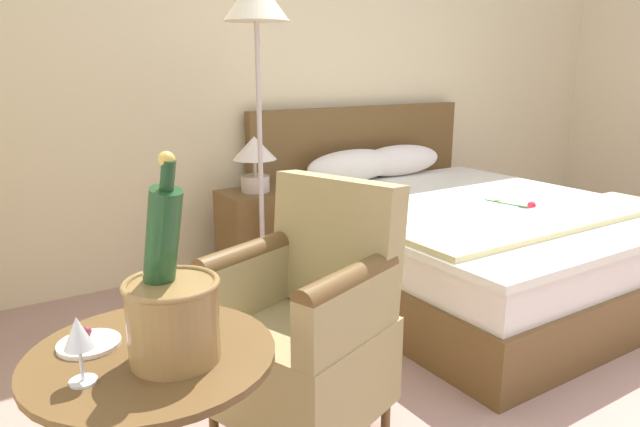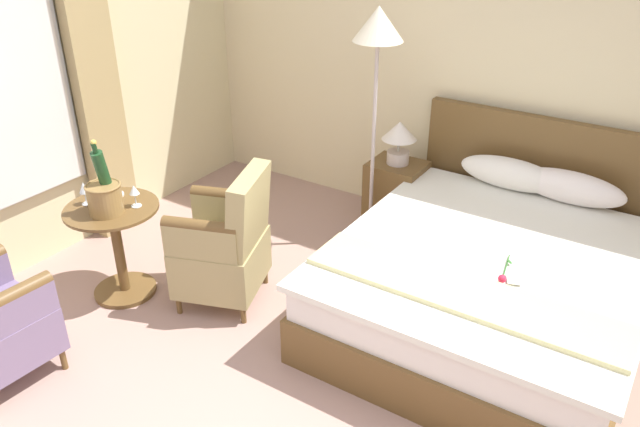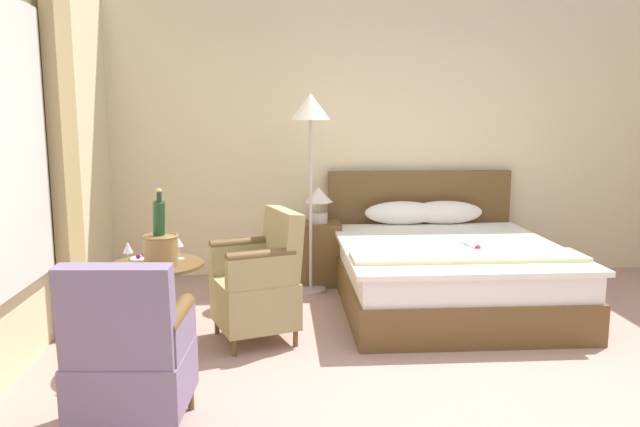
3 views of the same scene
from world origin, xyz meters
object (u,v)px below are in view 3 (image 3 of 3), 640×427
(bedside_lamp, at_px, (319,200))
(snack_plate, at_px, (142,258))
(wine_glass_near_bucket, at_px, (179,244))
(side_table_round, at_px, (159,306))
(champagne_bucket, at_px, (161,245))
(wine_glass_near_edge, at_px, (128,249))
(armchair_facing_bed, at_px, (129,356))
(bed, at_px, (444,268))
(nightstand, at_px, (319,253))
(floor_lamp_brass, at_px, (310,124))
(armchair_by_window, at_px, (259,283))

(bedside_lamp, bearing_deg, snack_plate, -127.87)
(bedside_lamp, distance_m, wine_glass_near_bucket, 2.00)
(snack_plate, bearing_deg, side_table_round, -43.50)
(champagne_bucket, xyz_separation_m, wine_glass_near_edge, (-0.21, 0.00, -0.02))
(wine_glass_near_bucket, relative_size, wine_glass_near_edge, 0.95)
(champagne_bucket, xyz_separation_m, armchair_facing_bed, (-0.01, -0.92, -0.38))
(bed, xyz_separation_m, snack_plate, (-2.36, -1.01, 0.37))
(nightstand, height_order, wine_glass_near_bucket, wine_glass_near_bucket)
(wine_glass_near_edge, bearing_deg, floor_lamp_brass, 51.75)
(bedside_lamp, bearing_deg, wine_glass_near_edge, -126.11)
(champagne_bucket, height_order, wine_glass_near_edge, champagne_bucket)
(armchair_by_window, bearing_deg, snack_plate, -164.12)
(side_table_round, relative_size, armchair_facing_bed, 0.71)
(armchair_by_window, bearing_deg, wine_glass_near_bucket, -155.69)
(side_table_round, distance_m, wine_glass_near_edge, 0.44)
(nightstand, relative_size, champagne_bucket, 1.19)
(armchair_by_window, xyz_separation_m, armchair_facing_bed, (-0.63, -1.33, -0.00))
(nightstand, bearing_deg, bed, -32.79)
(floor_lamp_brass, bearing_deg, champagne_bucket, -123.27)
(snack_plate, bearing_deg, wine_glass_near_bucket, -3.83)
(bed, distance_m, nightstand, 1.25)
(side_table_round, xyz_separation_m, armchair_by_window, (0.66, 0.34, 0.05))
(wine_glass_near_edge, bearing_deg, bed, 26.13)
(snack_plate, bearing_deg, bedside_lamp, 52.13)
(floor_lamp_brass, relative_size, champagne_bucket, 3.60)
(bedside_lamp, bearing_deg, armchair_by_window, -109.80)
(bedside_lamp, xyz_separation_m, champagne_bucket, (-1.15, -1.86, -0.02))
(wine_glass_near_bucket, height_order, wine_glass_near_edge, wine_glass_near_edge)
(nightstand, xyz_separation_m, snack_plate, (-1.31, -1.69, 0.38))
(wine_glass_near_bucket, height_order, armchair_by_window, armchair_by_window)
(champagne_bucket, relative_size, wine_glass_near_bucket, 3.35)
(champagne_bucket, bearing_deg, armchair_by_window, 32.91)
(bedside_lamp, bearing_deg, armchair_facing_bed, -112.45)
(nightstand, xyz_separation_m, champagne_bucket, (-1.15, -1.86, 0.50))
(floor_lamp_brass, bearing_deg, snack_plate, -130.43)
(wine_glass_near_bucket, xyz_separation_m, armchair_facing_bed, (-0.09, -1.09, -0.35))
(wine_glass_near_bucket, height_order, snack_plate, wine_glass_near_bucket)
(snack_plate, relative_size, armchair_by_window, 0.16)
(wine_glass_near_bucket, bearing_deg, bed, 25.91)
(champagne_bucket, relative_size, armchair_by_window, 0.53)
(nightstand, relative_size, floor_lamp_brass, 0.33)
(bedside_lamp, distance_m, wine_glass_near_edge, 2.30)
(side_table_round, relative_size, wine_glass_near_bucket, 4.43)
(nightstand, xyz_separation_m, wine_glass_near_bucket, (-1.06, -1.70, 0.48))
(floor_lamp_brass, height_order, side_table_round, floor_lamp_brass)
(champagne_bucket, xyz_separation_m, snack_plate, (-0.16, 0.18, -0.13))
(side_table_round, bearing_deg, bedside_lamp, 56.64)
(wine_glass_near_edge, height_order, armchair_facing_bed, armchair_facing_bed)
(champagne_bucket, height_order, snack_plate, champagne_bucket)
(nightstand, height_order, snack_plate, snack_plate)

